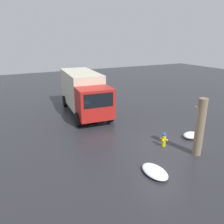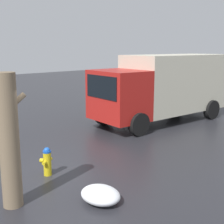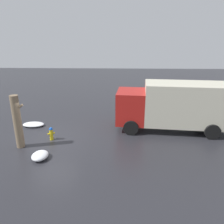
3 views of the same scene
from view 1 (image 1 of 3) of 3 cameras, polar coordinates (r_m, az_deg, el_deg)
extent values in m
plane|color=#28282D|center=(12.04, 13.26, -8.65)|extent=(60.00, 60.00, 0.00)
cylinder|color=yellow|center=(11.90, 13.37, -7.30)|extent=(0.21, 0.21, 0.63)
cylinder|color=blue|center=(11.76, 13.49, -5.81)|extent=(0.22, 0.22, 0.05)
sphere|color=blue|center=(11.75, 13.50, -5.70)|extent=(0.18, 0.18, 0.18)
cylinder|color=yellow|center=(11.73, 13.12, -7.25)|extent=(0.15, 0.14, 0.11)
cylinder|color=yellow|center=(11.82, 14.09, -7.14)|extent=(0.13, 0.13, 0.09)
cylinder|color=yellow|center=(11.91, 12.71, -6.81)|extent=(0.13, 0.13, 0.09)
cylinder|color=#7F6B51|center=(11.15, 21.96, -3.76)|extent=(0.42, 0.42, 2.85)
cylinder|color=#7F6B51|center=(11.01, 21.73, 0.41)|extent=(0.48, 0.12, 0.39)
cube|color=red|center=(14.19, -4.57, 2.34)|extent=(1.92, 2.38, 1.99)
cube|color=black|center=(13.29, -3.49, 3.01)|extent=(0.20, 1.87, 0.88)
cube|color=beige|center=(17.35, -8.06, 6.20)|extent=(5.37, 2.70, 2.55)
cylinder|color=black|center=(14.93, -0.49, -0.78)|extent=(0.92, 0.36, 0.90)
cylinder|color=black|center=(14.31, -8.84, -1.88)|extent=(0.92, 0.36, 0.90)
cylinder|color=black|center=(19.15, -5.60, 3.55)|extent=(0.92, 0.36, 0.90)
cylinder|color=black|center=(18.68, -12.19, 2.82)|extent=(0.92, 0.36, 0.90)
ellipsoid|color=white|center=(13.33, 20.02, -5.75)|extent=(0.78, 0.97, 0.33)
ellipsoid|color=white|center=(9.68, 11.10, -14.99)|extent=(1.40, 0.85, 0.24)
camera|label=2|loc=(14.68, 46.83, 4.60)|focal=50.00mm
camera|label=3|loc=(21.88, 31.47, 16.58)|focal=35.00mm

